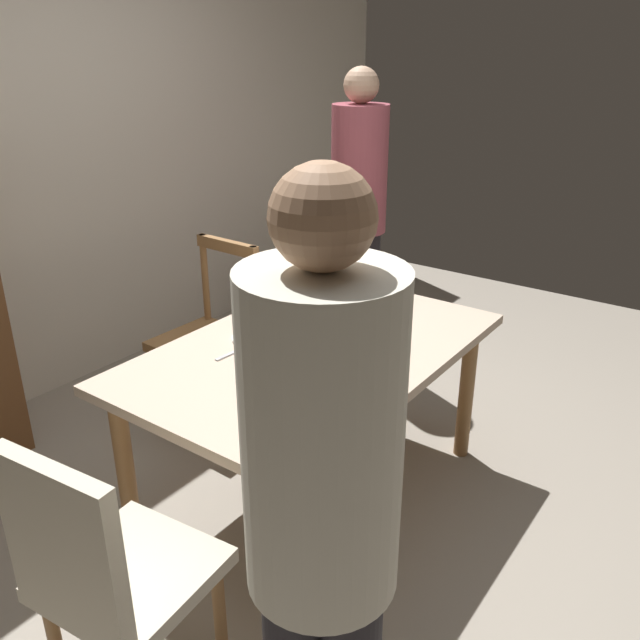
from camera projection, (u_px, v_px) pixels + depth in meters
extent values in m
plane|color=#9E9384|center=(314.00, 492.00, 2.96)|extent=(6.40, 6.40, 0.00)
cube|color=silver|center=(30.00, 160.00, 3.45)|extent=(6.40, 0.10, 2.60)
cube|color=beige|center=(313.00, 351.00, 2.68)|extent=(1.55, 1.01, 0.04)
cylinder|color=#9E7042|center=(289.00, 560.00, 2.10)|extent=(0.07, 0.07, 0.69)
cylinder|color=#9E7042|center=(466.00, 392.00, 3.11)|extent=(0.07, 0.07, 0.69)
cylinder|color=#9E7042|center=(126.00, 471.00, 2.54)|extent=(0.07, 0.07, 0.69)
cylinder|color=#9E7042|center=(327.00, 349.00, 3.55)|extent=(0.07, 0.07, 0.69)
cylinder|color=silver|center=(362.00, 329.00, 2.82)|extent=(0.28, 0.28, 0.01)
cylinder|color=#D18C93|center=(363.00, 319.00, 2.80)|extent=(0.22, 0.22, 0.09)
cylinder|color=yellow|center=(371.00, 299.00, 2.81)|extent=(0.01, 0.01, 0.05)
sphere|color=#FFC64C|center=(371.00, 292.00, 2.80)|extent=(0.01, 0.01, 0.01)
cylinder|color=#D872CC|center=(359.00, 298.00, 2.83)|extent=(0.01, 0.01, 0.05)
sphere|color=#FFC64C|center=(359.00, 291.00, 2.81)|extent=(0.01, 0.01, 0.01)
cylinder|color=#D872CC|center=(352.00, 300.00, 2.81)|extent=(0.01, 0.01, 0.05)
sphere|color=#FFC64C|center=(352.00, 293.00, 2.79)|extent=(0.01, 0.01, 0.01)
cylinder|color=#E54C4C|center=(350.00, 304.00, 2.76)|extent=(0.01, 0.01, 0.05)
sphere|color=#FFC64C|center=(350.00, 297.00, 2.75)|extent=(0.01, 0.01, 0.01)
cylinder|color=#E54C4C|center=(356.00, 308.00, 2.73)|extent=(0.01, 0.01, 0.05)
sphere|color=#FFC64C|center=(356.00, 300.00, 2.71)|extent=(0.01, 0.01, 0.01)
cylinder|color=yellow|center=(366.00, 308.00, 2.72)|extent=(0.01, 0.01, 0.05)
sphere|color=#FFC64C|center=(366.00, 301.00, 2.71)|extent=(0.01, 0.01, 0.01)
cylinder|color=#D872CC|center=(375.00, 306.00, 2.74)|extent=(0.01, 0.01, 0.05)
sphere|color=#FFC64C|center=(375.00, 299.00, 2.73)|extent=(0.01, 0.01, 0.01)
cylinder|color=yellow|center=(376.00, 302.00, 2.79)|extent=(0.01, 0.01, 0.05)
sphere|color=#FFC64C|center=(377.00, 295.00, 2.77)|extent=(0.01, 0.01, 0.01)
cylinder|color=white|center=(292.00, 405.00, 2.23)|extent=(0.22, 0.22, 0.01)
cylinder|color=white|center=(258.00, 338.00, 2.74)|extent=(0.22, 0.22, 0.01)
cube|color=silver|center=(263.00, 427.00, 2.11)|extent=(0.18, 0.03, 0.01)
cube|color=silver|center=(233.00, 353.00, 2.62)|extent=(0.18, 0.03, 0.01)
cube|color=silver|center=(397.00, 334.00, 2.78)|extent=(0.18, 0.03, 0.01)
cube|color=#9E7042|center=(204.00, 343.00, 3.36)|extent=(0.45, 0.45, 0.05)
cylinder|color=#9E7042|center=(161.00, 387.00, 3.43)|extent=(0.04, 0.04, 0.42)
cylinder|color=#9E7042|center=(207.00, 407.00, 3.24)|extent=(0.04, 0.04, 0.42)
cylinder|color=#9E7042|center=(209.00, 364.00, 3.67)|extent=(0.04, 0.04, 0.42)
cylinder|color=#9E7042|center=(253.00, 381.00, 3.49)|extent=(0.04, 0.04, 0.42)
cylinder|color=#9E7042|center=(205.00, 280.00, 3.51)|extent=(0.04, 0.04, 0.50)
cylinder|color=#9E7042|center=(255.00, 294.00, 3.31)|extent=(0.04, 0.04, 0.50)
cube|color=#9E7042|center=(227.00, 246.00, 3.32)|extent=(0.05, 0.40, 0.06)
cube|color=beige|center=(132.00, 574.00, 1.91)|extent=(0.48, 0.48, 0.05)
cylinder|color=#9E7042|center=(220.00, 618.00, 2.06)|extent=(0.04, 0.04, 0.42)
cylinder|color=#9E7042|center=(140.00, 577.00, 2.21)|extent=(0.04, 0.04, 0.42)
cube|color=beige|center=(63.00, 549.00, 1.65)|extent=(0.09, 0.40, 0.50)
cylinder|color=silver|center=(322.00, 439.00, 1.27)|extent=(0.32, 0.32, 0.69)
sphere|color=tan|center=(323.00, 217.00, 1.10)|extent=(0.19, 0.19, 0.19)
cylinder|color=#262328|center=(346.00, 298.00, 4.03)|extent=(0.14, 0.14, 0.85)
cylinder|color=#262328|center=(367.00, 299.00, 4.01)|extent=(0.14, 0.14, 0.85)
cylinder|color=#A54C59|center=(359.00, 170.00, 3.71)|extent=(0.32, 0.32, 0.71)
sphere|color=#D8AD8C|center=(361.00, 85.00, 3.53)|extent=(0.20, 0.20, 0.20)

